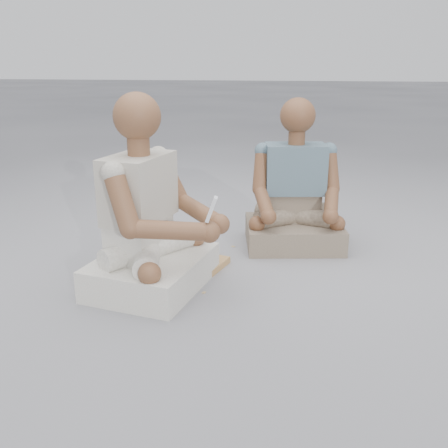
% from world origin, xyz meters
% --- Properties ---
extents(ground, '(60.00, 60.00, 0.00)m').
position_xyz_m(ground, '(0.00, 0.00, 0.00)').
color(ground, gray).
rests_on(ground, ground).
extents(carved_panel, '(0.61, 0.49, 0.04)m').
position_xyz_m(carved_panel, '(-0.33, 0.25, 0.02)').
color(carved_panel, '#AE6E43').
rests_on(carved_panel, ground).
extents(tool_tray, '(0.53, 0.47, 0.06)m').
position_xyz_m(tool_tray, '(-0.35, 0.22, 0.06)').
color(tool_tray, brown).
rests_on(tool_tray, carved_panel).
extents(chisel_0, '(0.21, 0.11, 0.02)m').
position_xyz_m(chisel_0, '(-0.34, 0.18, 0.06)').
color(chisel_0, silver).
rests_on(chisel_0, tool_tray).
extents(chisel_1, '(0.13, 0.20, 0.02)m').
position_xyz_m(chisel_1, '(-0.39, 0.27, 0.07)').
color(chisel_1, silver).
rests_on(chisel_1, tool_tray).
extents(chisel_2, '(0.19, 0.14, 0.02)m').
position_xyz_m(chisel_2, '(-0.38, 0.09, 0.06)').
color(chisel_2, silver).
rests_on(chisel_2, tool_tray).
extents(chisel_3, '(0.08, 0.22, 0.02)m').
position_xyz_m(chisel_3, '(-0.39, 0.28, 0.06)').
color(chisel_3, silver).
rests_on(chisel_3, tool_tray).
extents(chisel_4, '(0.16, 0.18, 0.02)m').
position_xyz_m(chisel_4, '(-0.28, 0.30, 0.07)').
color(chisel_4, silver).
rests_on(chisel_4, tool_tray).
extents(chisel_5, '(0.17, 0.17, 0.02)m').
position_xyz_m(chisel_5, '(-0.24, 0.12, 0.07)').
color(chisel_5, silver).
rests_on(chisel_5, tool_tray).
extents(chisel_6, '(0.17, 0.16, 0.02)m').
position_xyz_m(chisel_6, '(-0.21, 0.22, 0.07)').
color(chisel_6, silver).
rests_on(chisel_6, tool_tray).
extents(chisel_7, '(0.20, 0.13, 0.02)m').
position_xyz_m(chisel_7, '(-0.21, 0.12, 0.06)').
color(chisel_7, silver).
rests_on(chisel_7, tool_tray).
extents(chisel_8, '(0.08, 0.22, 0.02)m').
position_xyz_m(chisel_8, '(-0.43, 0.22, 0.07)').
color(chisel_8, silver).
rests_on(chisel_8, tool_tray).
extents(chisel_9, '(0.13, 0.20, 0.02)m').
position_xyz_m(chisel_9, '(-0.23, 0.12, 0.07)').
color(chisel_9, silver).
rests_on(chisel_9, tool_tray).
extents(chisel_10, '(0.17, 0.17, 0.02)m').
position_xyz_m(chisel_10, '(-0.25, 0.21, 0.06)').
color(chisel_10, silver).
rests_on(chisel_10, tool_tray).
extents(wood_chip_0, '(0.02, 0.02, 0.00)m').
position_xyz_m(wood_chip_0, '(-0.09, -0.07, 0.00)').
color(wood_chip_0, tan).
rests_on(wood_chip_0, ground).
extents(wood_chip_1, '(0.02, 0.02, 0.00)m').
position_xyz_m(wood_chip_1, '(-0.57, 0.47, 0.00)').
color(wood_chip_1, tan).
rests_on(wood_chip_1, ground).
extents(wood_chip_2, '(0.02, 0.02, 0.00)m').
position_xyz_m(wood_chip_2, '(-0.45, -0.06, 0.00)').
color(wood_chip_2, tan).
rests_on(wood_chip_2, ground).
extents(wood_chip_3, '(0.02, 0.02, 0.00)m').
position_xyz_m(wood_chip_3, '(-0.04, 0.60, 0.00)').
color(wood_chip_3, tan).
rests_on(wood_chip_3, ground).
extents(wood_chip_4, '(0.02, 0.02, 0.00)m').
position_xyz_m(wood_chip_4, '(-0.26, 0.11, 0.00)').
color(wood_chip_4, tan).
rests_on(wood_chip_4, ground).
extents(wood_chip_5, '(0.02, 0.02, 0.00)m').
position_xyz_m(wood_chip_5, '(-0.23, 0.02, 0.00)').
color(wood_chip_5, tan).
rests_on(wood_chip_5, ground).
extents(wood_chip_6, '(0.02, 0.02, 0.00)m').
position_xyz_m(wood_chip_6, '(-0.58, 0.45, 0.00)').
color(wood_chip_6, tan).
rests_on(wood_chip_6, ground).
extents(wood_chip_7, '(0.02, 0.02, 0.00)m').
position_xyz_m(wood_chip_7, '(-0.64, 0.48, 0.00)').
color(wood_chip_7, tan).
rests_on(wood_chip_7, ground).
extents(wood_chip_8, '(0.02, 0.02, 0.00)m').
position_xyz_m(wood_chip_8, '(-0.32, 0.31, 0.00)').
color(wood_chip_8, tan).
rests_on(wood_chip_8, ground).
extents(wood_chip_9, '(0.02, 0.02, 0.00)m').
position_xyz_m(wood_chip_9, '(-0.63, -0.02, 0.00)').
color(wood_chip_9, tan).
rests_on(wood_chip_9, ground).
extents(craftsman, '(0.70, 0.70, 0.97)m').
position_xyz_m(craftsman, '(-0.37, -0.03, 0.33)').
color(craftsman, silver).
rests_on(craftsman, ground).
extents(companion, '(0.65, 0.55, 0.90)m').
position_xyz_m(companion, '(0.32, 0.71, 0.30)').
color(companion, gray).
rests_on(companion, ground).
extents(mobile_phone, '(0.06, 0.05, 0.12)m').
position_xyz_m(mobile_phone, '(-0.03, -0.16, 0.46)').
color(mobile_phone, silver).
rests_on(mobile_phone, craftsman).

